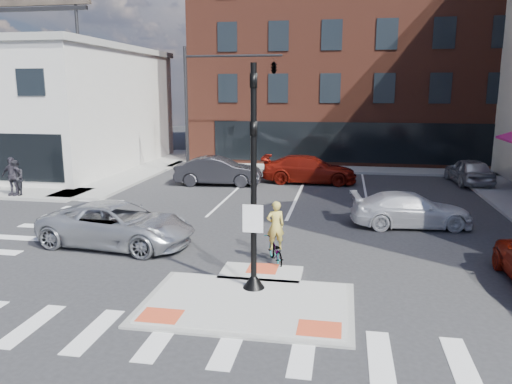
% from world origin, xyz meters
% --- Properties ---
extents(ground, '(120.00, 120.00, 0.00)m').
position_xyz_m(ground, '(0.00, 0.00, 0.00)').
color(ground, '#28282B').
rests_on(ground, ground).
extents(refuge_island, '(5.40, 4.65, 0.13)m').
position_xyz_m(refuge_island, '(0.00, -0.26, 0.05)').
color(refuge_island, gray).
rests_on(refuge_island, ground).
extents(sidewalk_nw, '(23.50, 20.50, 0.15)m').
position_xyz_m(sidewalk_nw, '(-16.76, 15.29, 0.08)').
color(sidewalk_nw, gray).
rests_on(sidewalk_nw, ground).
extents(sidewalk_n, '(26.00, 3.00, 0.15)m').
position_xyz_m(sidewalk_n, '(3.00, 22.00, 0.07)').
color(sidewalk_n, gray).
rests_on(sidewalk_n, ground).
extents(building_nw, '(20.40, 16.40, 14.40)m').
position_xyz_m(building_nw, '(-21.98, 19.98, 4.23)').
color(building_nw, beige).
rests_on(building_nw, ground).
extents(building_n, '(24.40, 18.40, 15.50)m').
position_xyz_m(building_n, '(3.00, 31.99, 7.80)').
color(building_n, '#56271B').
rests_on(building_n, ground).
extents(building_far_left, '(10.00, 12.00, 10.00)m').
position_xyz_m(building_far_left, '(-4.00, 52.00, 5.00)').
color(building_far_left, slate).
rests_on(building_far_left, ground).
extents(building_far_right, '(12.00, 12.00, 12.00)m').
position_xyz_m(building_far_right, '(9.00, 54.00, 6.00)').
color(building_far_right, brown).
rests_on(building_far_right, ground).
extents(signal_pole, '(0.60, 0.60, 5.98)m').
position_xyz_m(signal_pole, '(0.00, 0.40, 2.36)').
color(signal_pole, black).
rests_on(signal_pole, refuge_island).
extents(mast_arm_signal, '(6.10, 2.24, 8.00)m').
position_xyz_m(mast_arm_signal, '(-3.47, 18.00, 6.21)').
color(mast_arm_signal, black).
rests_on(mast_arm_signal, ground).
extents(silver_suv, '(5.73, 3.12, 1.52)m').
position_xyz_m(silver_suv, '(-5.48, 3.63, 0.76)').
color(silver_suv, silver).
rests_on(silver_suv, ground).
extents(white_pickup, '(4.97, 2.54, 1.38)m').
position_xyz_m(white_pickup, '(5.03, 8.04, 0.69)').
color(white_pickup, white).
rests_on(white_pickup, ground).
extents(bg_car_dark, '(5.06, 2.13, 1.62)m').
position_xyz_m(bg_car_dark, '(-4.82, 15.35, 0.81)').
color(bg_car_dark, black).
rests_on(bg_car_dark, ground).
extents(bg_car_silver, '(2.22, 4.64, 1.53)m').
position_xyz_m(bg_car_silver, '(9.50, 18.14, 0.77)').
color(bg_car_silver, silver).
rests_on(bg_car_silver, ground).
extents(bg_car_red, '(5.53, 2.28, 1.60)m').
position_xyz_m(bg_car_red, '(0.31, 16.92, 0.80)').
color(bg_car_red, maroon).
rests_on(bg_car_red, ground).
extents(cyclist, '(1.08, 1.65, 2.02)m').
position_xyz_m(cyclist, '(0.26, 2.80, 0.68)').
color(cyclist, '#3F3F44').
rests_on(cyclist, ground).
extents(pedestrian_a, '(1.10, 1.04, 1.80)m').
position_xyz_m(pedestrian_a, '(-13.96, 10.00, 1.05)').
color(pedestrian_a, black).
rests_on(pedestrian_a, sidewalk_nw).
extents(pedestrian_b, '(1.18, 0.54, 1.97)m').
position_xyz_m(pedestrian_b, '(-14.17, 10.00, 1.13)').
color(pedestrian_b, '#2E2B35').
rests_on(pedestrian_b, sidewalk_nw).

